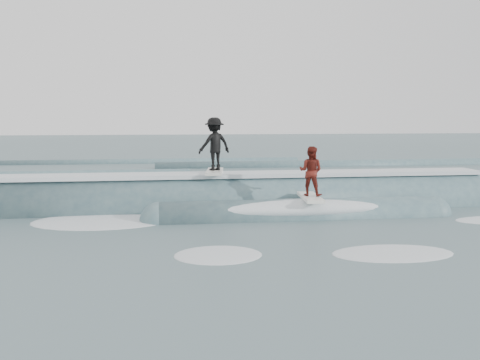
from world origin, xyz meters
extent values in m
plane|color=#3F5A5D|center=(0.00, 0.00, 0.00)|extent=(160.00, 160.00, 0.00)
cylinder|color=#3D5B67|center=(0.00, 3.18, 0.00)|extent=(18.55, 2.21, 2.21)
sphere|color=#3D5B67|center=(9.28, 3.18, 0.00)|extent=(2.21, 2.21, 2.21)
cylinder|color=#3D5B67|center=(1.80, 0.98, 0.00)|extent=(9.00, 1.20, 1.20)
sphere|color=#3D5B67|center=(-2.70, 0.98, 0.00)|extent=(1.20, 1.20, 1.20)
sphere|color=#3D5B67|center=(6.30, 0.98, 0.00)|extent=(1.20, 1.20, 1.20)
cube|color=white|center=(0.00, 3.18, 1.17)|extent=(18.00, 1.30, 0.14)
ellipsoid|color=white|center=(1.80, 0.98, 0.30)|extent=(7.60, 1.30, 0.60)
cube|color=silver|center=(-0.76, 3.18, 1.29)|extent=(0.82, 2.06, 0.10)
imported|color=black|center=(-0.76, 3.18, 2.27)|extent=(1.37, 1.11, 1.85)
cube|color=white|center=(2.11, 0.98, 0.65)|extent=(0.72, 2.04, 0.10)
imported|color=#5C1811|center=(2.11, 0.98, 1.49)|extent=(0.96, 0.90, 1.58)
ellipsoid|color=white|center=(2.82, -3.73, 0.00)|extent=(2.96, 2.02, 0.10)
ellipsoid|color=white|center=(-5.03, 1.70, 0.00)|extent=(1.86, 1.27, 0.10)
ellipsoid|color=white|center=(-4.44, 1.29, 0.00)|extent=(3.50, 2.38, 0.10)
ellipsoid|color=white|center=(-1.30, -3.30, 0.00)|extent=(2.53, 1.73, 0.10)
cylinder|color=#3D5B67|center=(7.89, 18.00, 0.00)|extent=(22.00, 0.80, 0.80)
cylinder|color=#3D5B67|center=(-4.02, 22.00, 0.00)|extent=(22.00, 0.60, 0.60)
camera|label=1|loc=(-2.50, -15.46, 3.23)|focal=40.00mm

